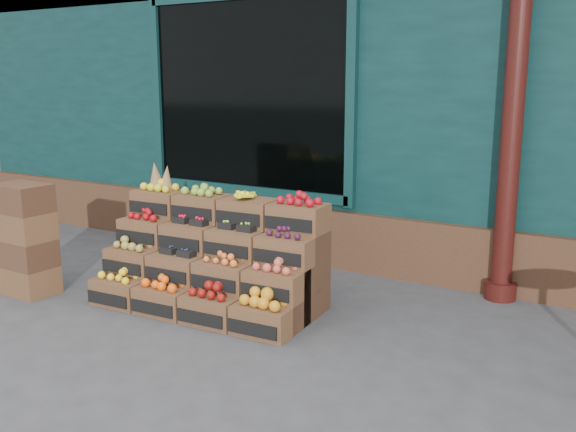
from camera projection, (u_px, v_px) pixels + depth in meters
The scene contains 5 objects.
ground at pixel (262, 351), 4.63m from camera, with size 60.00×60.00×0.00m, color #404042.
shop_facade at pixel (475, 42), 8.40m from camera, with size 12.00×6.24×4.80m.
crate_display at pixel (213, 263), 5.53m from camera, with size 1.94×1.03×1.18m.
spare_crates at pixel (25, 239), 5.79m from camera, with size 0.52×0.37×1.01m.
shopkeeper at pixel (303, 171), 7.38m from camera, with size 0.64×0.42×1.76m, color #1E6B27.
Camera 1 is at (2.39, -3.60, 1.94)m, focal length 40.00 mm.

